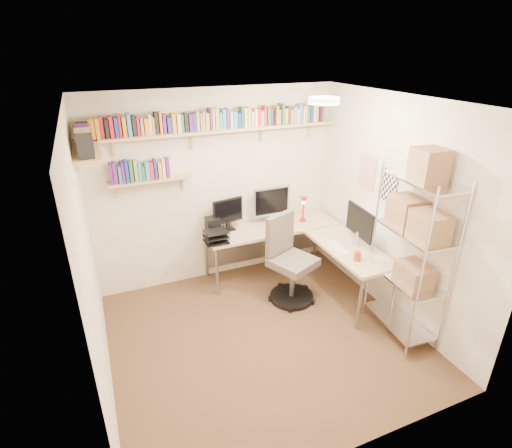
# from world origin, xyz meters

# --- Properties ---
(ground) EXTENTS (3.20, 3.20, 0.00)m
(ground) POSITION_xyz_m (0.00, 0.00, 0.00)
(ground) COLOR #4C3520
(ground) RESTS_ON ground
(room_shell) EXTENTS (3.24, 3.04, 2.52)m
(room_shell) POSITION_xyz_m (0.00, 0.00, 1.55)
(room_shell) COLOR beige
(room_shell) RESTS_ON ground
(wall_shelves) EXTENTS (3.12, 1.09, 0.80)m
(wall_shelves) POSITION_xyz_m (-0.44, 1.29, 2.03)
(wall_shelves) COLOR tan
(wall_shelves) RESTS_ON ground
(corner_desk) EXTENTS (1.88, 1.84, 1.22)m
(corner_desk) POSITION_xyz_m (0.69, 0.98, 0.70)
(corner_desk) COLOR tan
(corner_desk) RESTS_ON ground
(office_chair) EXTENTS (0.64, 0.65, 1.10)m
(office_chair) POSITION_xyz_m (0.59, 0.58, 0.46)
(office_chair) COLOR black
(office_chair) RESTS_ON ground
(wire_rack) EXTENTS (0.47, 0.84, 2.09)m
(wire_rack) POSITION_xyz_m (1.42, -0.52, 1.30)
(wire_rack) COLOR silver
(wire_rack) RESTS_ON ground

